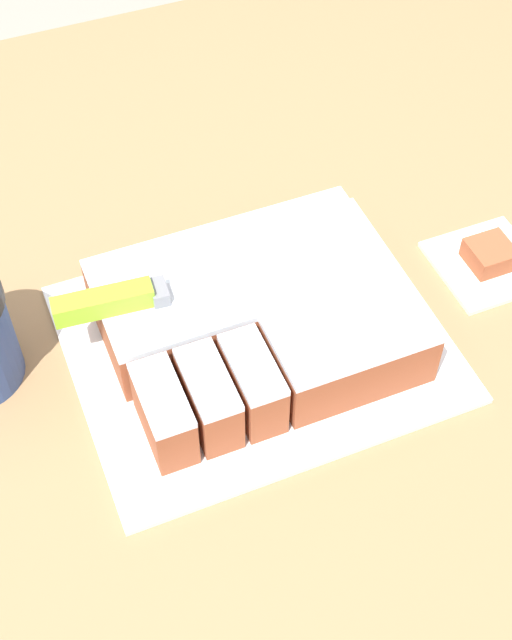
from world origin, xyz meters
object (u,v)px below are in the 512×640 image
Objects in this scene: cake_board at (256,343)px; cake at (258,317)px; knife at (148,294)px; brownie at (490,254)px.

cake_board is 1.29× the size of cake.
knife reaches higher than brownie.
cake is 0.92× the size of knife.
knife reaches higher than cake_board.
knife is at bearing 175.18° from brownie.
cake is at bearing 37.14° from cake_board.
knife is (-0.10, 0.04, 0.08)m from cake_board.
brownie is (0.37, -0.03, -0.06)m from knife.
cake_board is 0.13m from knife.
cake is 0.11m from knife.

